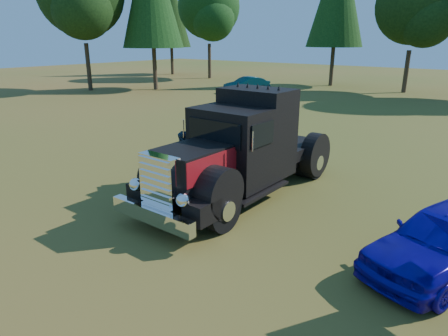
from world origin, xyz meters
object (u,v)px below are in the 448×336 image
diamond_t_truck (239,153)px  spectator_near (191,164)px  distant_teal_car (247,85)px  hotrod_coupe (447,239)px  spectator_far (186,160)px

diamond_t_truck → spectator_near: bearing=-160.6°
diamond_t_truck → distant_teal_car: size_ratio=1.81×
hotrod_coupe → spectator_near: (-6.91, 0.23, 0.12)m
diamond_t_truck → distant_teal_car: (-12.99, 18.84, -0.63)m
spectator_near → distant_teal_car: size_ratio=0.40×
spectator_near → diamond_t_truck: bearing=-51.7°
spectator_near → distant_teal_car: 22.55m
hotrod_coupe → distant_teal_car: size_ratio=1.11×
hotrod_coupe → distant_teal_car: bearing=133.4°
spectator_far → distant_teal_car: size_ratio=0.45×
hotrod_coupe → distant_teal_car: 26.93m
hotrod_coupe → spectator_far: bearing=178.3°
distant_teal_car → spectator_far: bearing=-38.4°
diamond_t_truck → spectator_far: 1.72m
spectator_far → distant_teal_car: bearing=90.0°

